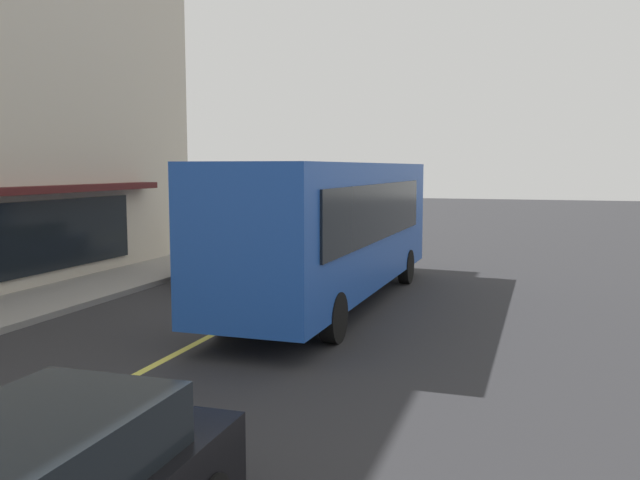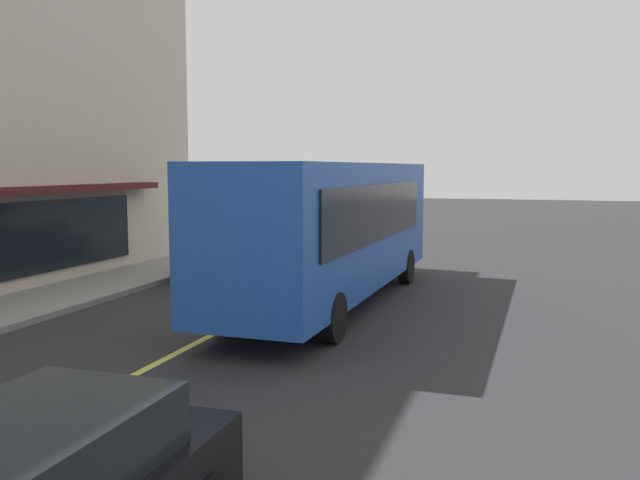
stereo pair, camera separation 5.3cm
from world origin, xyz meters
name	(u,v)px [view 2 (the right image)]	position (x,y,z in m)	size (l,w,h in m)	color
ground	(256,312)	(0.00, 0.00, 0.00)	(120.00, 120.00, 0.00)	#28282B
sidewalk	(64,296)	(0.00, 5.41, 0.07)	(80.00, 2.61, 0.15)	gray
lane_centre_stripe	(256,312)	(0.00, 0.00, 0.00)	(36.00, 0.16, 0.01)	#D8D14C
bus	(334,225)	(1.52, -1.46, 1.99)	(11.17, 2.76, 3.50)	#1E4CAD
car_navy	(230,253)	(4.48, 2.79, 0.74)	(4.37, 2.01, 1.52)	navy
pedestrian_at_corner	(195,232)	(7.01, 5.37, 1.11)	(0.34, 0.34, 1.61)	black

